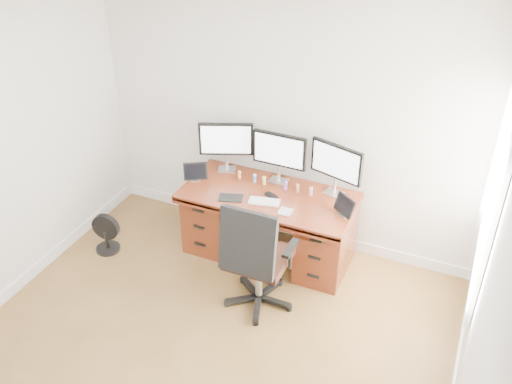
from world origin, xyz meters
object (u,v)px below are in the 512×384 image
at_px(office_chair, 256,274).
at_px(keyboard, 264,202).
at_px(monitor_center, 279,152).
at_px(floor_fan, 106,234).
at_px(desk, 269,222).

height_order(office_chair, keyboard, office_chair).
bearing_deg(monitor_center, keyboard, -86.22).
bearing_deg(office_chair, keyboard, 106.71).
height_order(floor_fan, monitor_center, monitor_center).
bearing_deg(desk, floor_fan, -158.32).
bearing_deg(desk, monitor_center, 90.01).
bearing_deg(keyboard, floor_fan, -176.03).
distance_m(office_chair, keyboard, 0.71).
bearing_deg(keyboard, monitor_center, 80.92).
distance_m(monitor_center, keyboard, 0.53).
xyz_separation_m(office_chair, keyboard, (-0.17, 0.58, 0.38)).
relative_size(office_chair, floor_fan, 2.68).
xyz_separation_m(office_chair, floor_fan, (-1.76, 0.13, -0.17)).
height_order(office_chair, monitor_center, monitor_center).
xyz_separation_m(floor_fan, keyboard, (1.59, 0.45, 0.55)).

